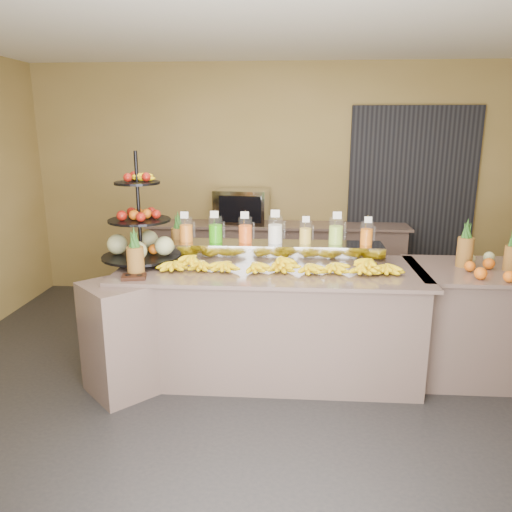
# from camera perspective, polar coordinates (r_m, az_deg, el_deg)

# --- Properties ---
(ground) EXTENTS (6.00, 6.00, 0.00)m
(ground) POSITION_cam_1_polar(r_m,az_deg,el_deg) (4.19, 1.42, -14.90)
(ground) COLOR black
(ground) RESTS_ON ground
(room_envelope) EXTENTS (6.04, 5.02, 2.82)m
(room_envelope) POSITION_cam_1_polar(r_m,az_deg,el_deg) (4.43, 4.53, 12.16)
(room_envelope) COLOR olive
(room_envelope) RESTS_ON ground
(buffet_counter) EXTENTS (2.75, 1.25, 0.93)m
(buffet_counter) POSITION_cam_1_polar(r_m,az_deg,el_deg) (4.22, 0.05, -7.60)
(buffet_counter) COLOR gray
(buffet_counter) RESTS_ON ground
(right_counter) EXTENTS (1.08, 0.88, 0.93)m
(right_counter) POSITION_cam_1_polar(r_m,az_deg,el_deg) (4.61, 23.50, -6.89)
(right_counter) COLOR gray
(right_counter) RESTS_ON ground
(back_ledge) EXTENTS (3.10, 0.55, 0.93)m
(back_ledge) POSITION_cam_1_polar(r_m,az_deg,el_deg) (6.10, 2.43, -0.57)
(back_ledge) COLOR gray
(back_ledge) RESTS_ON ground
(pitcher_tray) EXTENTS (1.85, 0.30, 0.15)m
(pitcher_tray) POSITION_cam_1_polar(r_m,az_deg,el_deg) (4.35, 2.20, 0.55)
(pitcher_tray) COLOR gray
(pitcher_tray) RESTS_ON buffet_counter
(juice_pitcher_orange_a) EXTENTS (0.12, 0.12, 0.28)m
(juice_pitcher_orange_a) POSITION_cam_1_polar(r_m,az_deg,el_deg) (4.41, -7.98, 2.87)
(juice_pitcher_orange_a) COLOR silver
(juice_pitcher_orange_a) RESTS_ON pitcher_tray
(juice_pitcher_green) EXTENTS (0.12, 0.13, 0.29)m
(juice_pitcher_green) POSITION_cam_1_polar(r_m,az_deg,el_deg) (4.36, -4.64, 2.88)
(juice_pitcher_green) COLOR silver
(juice_pitcher_green) RESTS_ON pitcher_tray
(juice_pitcher_orange_b) EXTENTS (0.12, 0.12, 0.29)m
(juice_pitcher_orange_b) POSITION_cam_1_polar(r_m,az_deg,el_deg) (4.33, -1.23, 2.83)
(juice_pitcher_orange_b) COLOR silver
(juice_pitcher_orange_b) RESTS_ON pitcher_tray
(juice_pitcher_milk) EXTENTS (0.13, 0.13, 0.31)m
(juice_pitcher_milk) POSITION_cam_1_polar(r_m,az_deg,el_deg) (4.31, 2.22, 2.86)
(juice_pitcher_milk) COLOR silver
(juice_pitcher_milk) RESTS_ON pitcher_tray
(juice_pitcher_lemon) EXTENTS (0.11, 0.11, 0.26)m
(juice_pitcher_lemon) POSITION_cam_1_polar(r_m,az_deg,el_deg) (4.32, 5.67, 2.57)
(juice_pitcher_lemon) COLOR silver
(juice_pitcher_lemon) RESTS_ON pitcher_tray
(juice_pitcher_lime) EXTENTS (0.12, 0.13, 0.30)m
(juice_pitcher_lime) POSITION_cam_1_polar(r_m,az_deg,el_deg) (4.33, 9.12, 2.69)
(juice_pitcher_lime) COLOR silver
(juice_pitcher_lime) RESTS_ON pitcher_tray
(juice_pitcher_orange_c) EXTENTS (0.11, 0.11, 0.26)m
(juice_pitcher_orange_c) POSITION_cam_1_polar(r_m,az_deg,el_deg) (4.36, 12.52, 2.43)
(juice_pitcher_orange_c) COLOR silver
(juice_pitcher_orange_c) RESTS_ON pitcher_tray
(banana_heap) EXTENTS (1.96, 0.18, 0.16)m
(banana_heap) POSITION_cam_1_polar(r_m,az_deg,el_deg) (4.01, 2.75, -0.87)
(banana_heap) COLOR yellow
(banana_heap) RESTS_ON buffet_counter
(fruit_stand) EXTENTS (0.77, 0.77, 0.94)m
(fruit_stand) POSITION_cam_1_polar(r_m,az_deg,el_deg) (4.33, -12.51, 2.35)
(fruit_stand) COLOR black
(fruit_stand) RESTS_ON buffet_counter
(condiment_caddy) EXTENTS (0.20, 0.17, 0.03)m
(condiment_caddy) POSITION_cam_1_polar(r_m,az_deg,el_deg) (3.93, -13.79, -2.34)
(condiment_caddy) COLOR black
(condiment_caddy) RESTS_ON buffet_counter
(pineapple_left_a) EXTENTS (0.13, 0.13, 0.39)m
(pineapple_left_a) POSITION_cam_1_polar(r_m,az_deg,el_deg) (3.99, -13.63, -0.16)
(pineapple_left_a) COLOR brown
(pineapple_left_a) RESTS_ON buffet_counter
(pineapple_left_b) EXTENTS (0.13, 0.13, 0.40)m
(pineapple_left_b) POSITION_cam_1_polar(r_m,az_deg,el_deg) (4.57, -8.83, 2.03)
(pineapple_left_b) COLOR brown
(pineapple_left_b) RESTS_ON buffet_counter
(right_fruit_pile) EXTENTS (0.46, 0.44, 0.25)m
(right_fruit_pile) POSITION_cam_1_polar(r_m,az_deg,el_deg) (4.39, 25.14, -0.67)
(right_fruit_pile) COLOR brown
(right_fruit_pile) RESTS_ON right_counter
(oven_warmer) EXTENTS (0.66, 0.49, 0.41)m
(oven_warmer) POSITION_cam_1_polar(r_m,az_deg,el_deg) (5.99, -1.62, 5.68)
(oven_warmer) COLOR gray
(oven_warmer) RESTS_ON back_ledge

